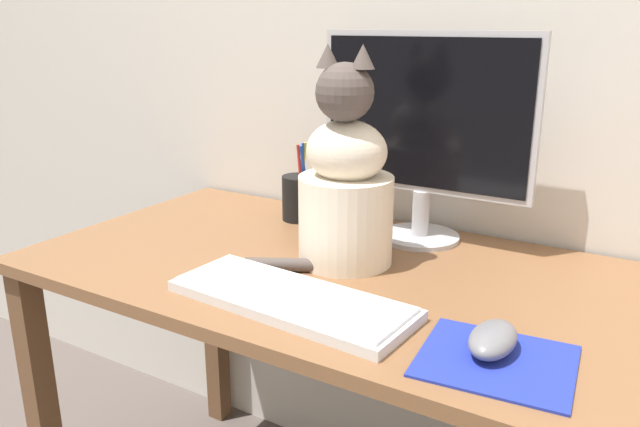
{
  "coord_description": "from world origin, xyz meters",
  "views": [
    {
      "loc": [
        0.53,
        -0.97,
        1.16
      ],
      "look_at": [
        -0.01,
        -0.08,
        0.84
      ],
      "focal_mm": 35.0,
      "sensor_mm": 36.0,
      "label": 1
    }
  ],
  "objects_px": {
    "keyboard": "(290,298)",
    "monitor": "(425,128)",
    "cat": "(345,186)",
    "computer_mouse_right": "(493,339)",
    "pen_cup": "(299,197)"
  },
  "relations": [
    {
      "from": "keyboard",
      "to": "cat",
      "type": "height_order",
      "value": "cat"
    },
    {
      "from": "computer_mouse_right",
      "to": "pen_cup",
      "type": "xyz_separation_m",
      "value": [
        -0.57,
        0.39,
        0.03
      ]
    },
    {
      "from": "computer_mouse_right",
      "to": "monitor",
      "type": "bearing_deg",
      "value": 124.33
    },
    {
      "from": "monitor",
      "to": "cat",
      "type": "bearing_deg",
      "value": -110.38
    },
    {
      "from": "monitor",
      "to": "cat",
      "type": "relative_size",
      "value": 1.11
    },
    {
      "from": "computer_mouse_right",
      "to": "cat",
      "type": "distance_m",
      "value": 0.43
    },
    {
      "from": "monitor",
      "to": "cat",
      "type": "xyz_separation_m",
      "value": [
        -0.07,
        -0.2,
        -0.09
      ]
    },
    {
      "from": "monitor",
      "to": "computer_mouse_right",
      "type": "bearing_deg",
      "value": -55.67
    },
    {
      "from": "computer_mouse_right",
      "to": "pen_cup",
      "type": "height_order",
      "value": "pen_cup"
    },
    {
      "from": "keyboard",
      "to": "pen_cup",
      "type": "height_order",
      "value": "pen_cup"
    },
    {
      "from": "keyboard",
      "to": "cat",
      "type": "relative_size",
      "value": 1.04
    },
    {
      "from": "keyboard",
      "to": "monitor",
      "type": "bearing_deg",
      "value": 86.32
    },
    {
      "from": "monitor",
      "to": "keyboard",
      "type": "height_order",
      "value": "monitor"
    },
    {
      "from": "monitor",
      "to": "pen_cup",
      "type": "bearing_deg",
      "value": -176.83
    },
    {
      "from": "keyboard",
      "to": "computer_mouse_right",
      "type": "relative_size",
      "value": 3.89
    }
  ]
}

